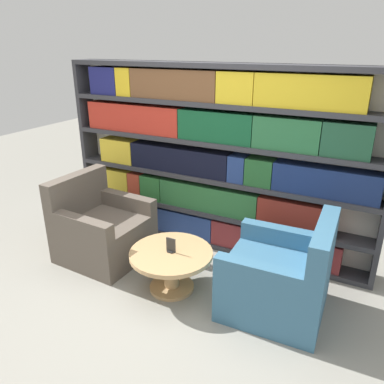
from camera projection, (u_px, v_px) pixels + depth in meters
The scene contains 6 objects.
ground_plane at pixel (150, 307), 3.32m from camera, with size 14.00×14.00×0.00m, color gray.
bookshelf at pixel (213, 160), 4.05m from camera, with size 3.49×0.30×2.00m.
armchair_left at pixel (101, 230), 4.03m from camera, with size 0.87×0.85×0.89m.
armchair_right at pixel (280, 279), 3.19m from camera, with size 0.86×0.83×0.89m.
coffee_table at pixel (171, 262), 3.47m from camera, with size 0.77×0.77×0.40m.
table_sign at pixel (171, 246), 3.41m from camera, with size 0.09×0.06×0.14m.
Camera 1 is at (1.58, -2.23, 2.18)m, focal length 35.00 mm.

